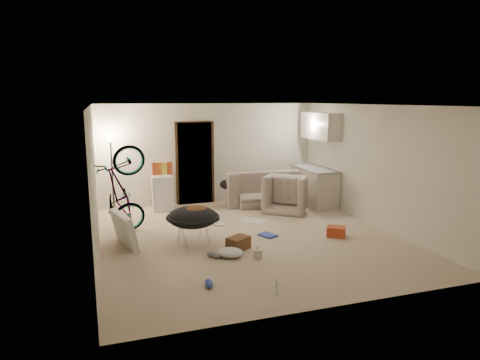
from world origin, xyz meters
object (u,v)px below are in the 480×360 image
object	(u,v)px
floor_lamp	(111,157)
drink_case_b	(336,232)
sofa	(267,190)
armchair	(289,197)
mini_fridge	(162,193)
juicer	(258,253)
saucer_chair	(193,222)
bicycle	(122,211)
kitchen_counter	(314,186)
drink_case_a	(238,243)
tv_box	(124,230)

from	to	relation	value
floor_lamp	drink_case_b	size ratio (longest dim) A/B	5.30
sofa	armchair	bearing A→B (deg)	110.31
mini_fridge	juicer	xyz separation A→B (m)	(1.05, -3.67, -0.32)
armchair	saucer_chair	distance (m)	3.17
sofa	mini_fridge	distance (m)	2.63
floor_lamp	juicer	distance (m)	4.51
bicycle	sofa	bearing A→B (deg)	-75.24
kitchen_counter	drink_case_a	size ratio (longest dim) A/B	3.87
floor_lamp	sofa	distance (m)	3.87
mini_fridge	juicer	distance (m)	3.83
bicycle	tv_box	world-z (taller)	bicycle
kitchen_counter	armchair	distance (m)	0.93
tv_box	juicer	xyz separation A→B (m)	(2.07, -1.29, -0.22)
mini_fridge	drink_case_b	size ratio (longest dim) A/B	2.41
floor_lamp	saucer_chair	xyz separation A→B (m)	(1.30, -2.70, -0.90)
bicycle	saucer_chair	distance (m)	1.57
tv_box	drink_case_a	bearing A→B (deg)	-36.81
bicycle	drink_case_a	world-z (taller)	bicycle
saucer_chair	drink_case_b	xyz separation A→B (m)	(2.70, -0.46, -0.31)
bicycle	drink_case_a	xyz separation A→B (m)	(1.90, -1.54, -0.36)
drink_case_b	saucer_chair	bearing A→B (deg)	-154.09
bicycle	drink_case_b	size ratio (longest dim) A/B	5.23
bicycle	tv_box	bearing A→B (deg)	172.45
saucer_chair	drink_case_a	xyz separation A→B (m)	(0.70, -0.54, -0.30)
saucer_chair	drink_case_b	distance (m)	2.76
sofa	armchair	world-z (taller)	armchair
sofa	drink_case_b	bearing A→B (deg)	98.89
drink_case_a	juicer	size ratio (longest dim) A/B	1.77
sofa	juicer	distance (m)	3.90
floor_lamp	sofa	bearing A→B (deg)	-3.06
bicycle	drink_case_b	bearing A→B (deg)	-118.20
kitchen_counter	armchair	bearing A→B (deg)	-157.13
drink_case_a	drink_case_b	xyz separation A→B (m)	(2.00, 0.07, -0.01)
floor_lamp	armchair	size ratio (longest dim) A/B	1.84
drink_case_a	juicer	bearing A→B (deg)	-104.49
floor_lamp	sofa	world-z (taller)	floor_lamp
floor_lamp	armchair	world-z (taller)	floor_lamp
drink_case_b	juicer	size ratio (longest dim) A/B	1.56
sofa	tv_box	distance (m)	4.29
drink_case_b	bicycle	bearing A→B (deg)	-165.00
saucer_chair	kitchen_counter	bearing A→B (deg)	30.17
sofa	mini_fridge	size ratio (longest dim) A/B	2.64
armchair	mini_fridge	distance (m)	3.01
drink_case_b	juicer	bearing A→B (deg)	-126.19
floor_lamp	sofa	xyz separation A→B (m)	(3.74, -0.20, -0.99)
tv_box	saucer_chair	bearing A→B (deg)	-25.52
saucer_chair	floor_lamp	bearing A→B (deg)	115.77
floor_lamp	mini_fridge	size ratio (longest dim) A/B	2.20
armchair	drink_case_a	distance (m)	2.99
saucer_chair	juicer	bearing A→B (deg)	-51.02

